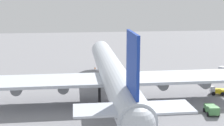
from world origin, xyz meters
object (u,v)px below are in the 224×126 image
at_px(cargo_loader, 212,109).
at_px(maintenance_van, 217,91).
at_px(safety_cone_nose, 95,68).
at_px(cargo_airplane, 112,73).
at_px(cargo_container_aft, 223,69).

xyz_separation_m(cargo_loader, maintenance_van, (13.67, -7.51, -0.12)).
height_order(cargo_loader, safety_cone_nose, cargo_loader).
distance_m(cargo_airplane, cargo_container_aft, 48.75).
bearing_deg(cargo_container_aft, maintenance_van, 151.22).
distance_m(cargo_loader, cargo_container_aft, 44.01).
xyz_separation_m(maintenance_van, safety_cone_nose, (33.96, 30.37, -0.68)).
height_order(cargo_airplane, safety_cone_nose, cargo_airplane).
bearing_deg(cargo_loader, maintenance_van, -28.79).
bearing_deg(safety_cone_nose, cargo_container_aft, -101.61).
xyz_separation_m(cargo_loader, safety_cone_nose, (47.63, 22.86, -0.80)).
bearing_deg(cargo_container_aft, cargo_loader, 151.21).
bearing_deg(cargo_loader, cargo_container_aft, -28.79).
relative_size(maintenance_van, safety_cone_nose, 5.64).
height_order(cargo_airplane, cargo_loader, cargo_airplane).
height_order(cargo_airplane, cargo_container_aft, cargo_airplane).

